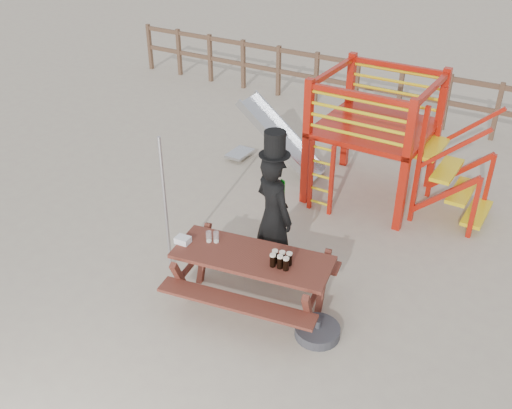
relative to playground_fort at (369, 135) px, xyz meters
name	(u,v)px	position (x,y,z in m)	size (l,w,h in m)	color
ground	(244,309)	(-0.12, -3.58, -1.07)	(60.00, 60.00, 0.00)	#B7AB8E
back_fence	(424,92)	(-0.12, 3.42, -0.34)	(15.09, 0.09, 1.20)	brown
playground_fort	(369,135)	(0.00, 0.00, 0.00)	(4.71, 1.84, 2.10)	#B2190B
picnic_table	(252,274)	(-0.09, -3.43, -0.60)	(2.15, 1.66, 0.75)	brown
man_with_hat	(274,213)	(-0.23, -2.68, -0.14)	(0.75, 0.64, 2.07)	black
metal_pole	(165,206)	(-1.48, -3.35, -0.09)	(0.04, 0.04, 1.96)	#B2B2B7
parasol_base	(317,331)	(0.87, -3.51, -1.01)	(0.54, 0.54, 0.23)	#35353A
paper_bag	(183,240)	(-0.98, -3.65, -0.28)	(0.18, 0.14, 0.08)	white
stout_pints	(281,260)	(0.30, -3.42, -0.23)	(0.26, 0.20, 0.17)	black
empty_glasses	(213,237)	(-0.67, -3.44, -0.25)	(0.15, 0.11, 0.15)	silver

